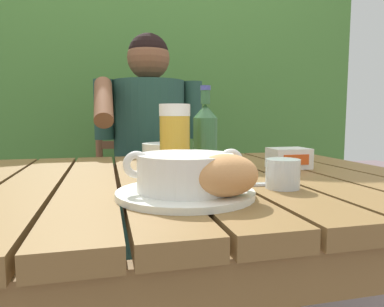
% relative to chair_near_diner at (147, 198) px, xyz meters
% --- Properties ---
extents(dining_table, '(1.15, 0.92, 0.73)m').
position_rel_chair_near_diner_xyz_m(dining_table, '(0.02, -0.90, 0.17)').
color(dining_table, brown).
rests_on(dining_table, ground_plane).
extents(hedge_backdrop, '(2.88, 0.89, 2.66)m').
position_rel_chair_near_diner_xyz_m(hedge_backdrop, '(-0.07, 0.75, 0.70)').
color(hedge_backdrop, '#487C35').
rests_on(hedge_backdrop, ground_plane).
extents(chair_near_diner, '(0.50, 0.41, 0.93)m').
position_rel_chair_near_diner_xyz_m(chair_near_diner, '(0.00, 0.00, 0.00)').
color(chair_near_diner, brown).
rests_on(chair_near_diner, ground_plane).
extents(person_eating, '(0.48, 0.47, 1.25)m').
position_rel_chair_near_diner_xyz_m(person_eating, '(-0.00, -0.19, 0.27)').
color(person_eating, '#254A3E').
rests_on(person_eating, ground_plane).
extents(serving_plate, '(0.26, 0.26, 0.01)m').
position_rel_chair_near_diner_xyz_m(serving_plate, '(-0.05, -1.12, 0.27)').
color(serving_plate, white).
rests_on(serving_plate, dining_table).
extents(soup_bowl, '(0.23, 0.18, 0.08)m').
position_rel_chair_near_diner_xyz_m(soup_bowl, '(-0.05, -1.12, 0.32)').
color(soup_bowl, white).
rests_on(soup_bowl, serving_plate).
extents(bread_roll, '(0.14, 0.11, 0.07)m').
position_rel_chair_near_diner_xyz_m(bread_roll, '(0.01, -1.19, 0.32)').
color(bread_roll, tan).
rests_on(bread_roll, serving_plate).
extents(beer_glass, '(0.08, 0.08, 0.18)m').
position_rel_chair_near_diner_xyz_m(beer_glass, '(-0.03, -0.92, 0.36)').
color(beer_glass, gold).
rests_on(beer_glass, dining_table).
extents(beer_bottle, '(0.06, 0.06, 0.23)m').
position_rel_chair_near_diner_xyz_m(beer_bottle, '(0.06, -0.87, 0.36)').
color(beer_bottle, '#336137').
rests_on(beer_bottle, dining_table).
extents(water_glass_small, '(0.07, 0.07, 0.06)m').
position_rel_chair_near_diner_xyz_m(water_glass_small, '(0.16, -1.10, 0.30)').
color(water_glass_small, silver).
rests_on(water_glass_small, dining_table).
extents(butter_tub, '(0.11, 0.09, 0.06)m').
position_rel_chair_near_diner_xyz_m(butter_tub, '(0.32, -0.85, 0.30)').
color(butter_tub, white).
rests_on(butter_tub, dining_table).
extents(table_knife, '(0.17, 0.03, 0.01)m').
position_rel_chair_near_diner_xyz_m(table_knife, '(0.08, -1.06, 0.27)').
color(table_knife, silver).
rests_on(table_knife, dining_table).
extents(diner_bowl, '(0.14, 0.14, 0.06)m').
position_rel_chair_near_diner_xyz_m(diner_bowl, '(-0.00, -0.54, 0.30)').
color(diner_bowl, white).
rests_on(diner_bowl, dining_table).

